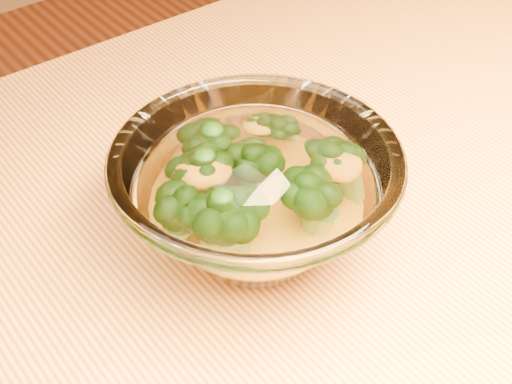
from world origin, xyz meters
TOP-DOWN VIEW (x-y plane):
  - glass_bowl at (0.12, 0.08)m, footprint 0.20×0.20m
  - cheese_sauce at (0.12, 0.08)m, footprint 0.10×0.10m
  - broccoli_heap at (0.11, 0.08)m, footprint 0.14×0.12m

SIDE VIEW (x-z plane):
  - cheese_sauce at x=0.12m, z-range 0.76..0.79m
  - glass_bowl at x=0.12m, z-range 0.75..0.84m
  - broccoli_heap at x=0.11m, z-range 0.78..0.83m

